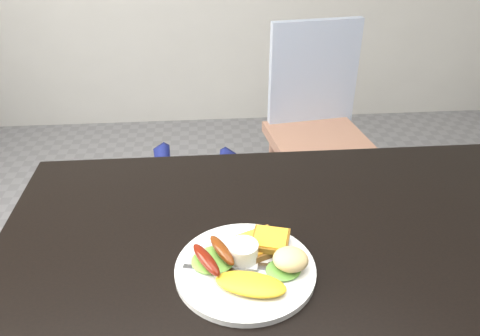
{
  "coord_description": "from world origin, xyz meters",
  "views": [
    {
      "loc": [
        -0.17,
        -0.68,
        1.36
      ],
      "look_at": [
        -0.11,
        0.07,
        0.9
      ],
      "focal_mm": 35.0,
      "sensor_mm": 36.0,
      "label": 1
    }
  ],
  "objects_px": {
    "dining_chair": "(318,141)",
    "plate": "(245,269)",
    "dining_table": "(297,260)",
    "person": "(145,117)"
  },
  "relations": [
    {
      "from": "plate",
      "to": "person",
      "type": "bearing_deg",
      "value": 113.9
    },
    {
      "from": "person",
      "to": "dining_chair",
      "type": "bearing_deg",
      "value": -131.9
    },
    {
      "from": "dining_table",
      "to": "dining_chair",
      "type": "height_order",
      "value": "dining_table"
    },
    {
      "from": "dining_chair",
      "to": "person",
      "type": "xyz_separation_m",
      "value": [
        -0.62,
        -0.56,
        0.39
      ]
    },
    {
      "from": "dining_chair",
      "to": "plate",
      "type": "distance_m",
      "value": 1.17
    },
    {
      "from": "dining_chair",
      "to": "plate",
      "type": "relative_size",
      "value": 1.48
    },
    {
      "from": "dining_table",
      "to": "plate",
      "type": "bearing_deg",
      "value": -156.78
    },
    {
      "from": "dining_table",
      "to": "plate",
      "type": "relative_size",
      "value": 4.63
    },
    {
      "from": "dining_table",
      "to": "dining_chair",
      "type": "xyz_separation_m",
      "value": [
        0.3,
        1.01,
        -0.28
      ]
    },
    {
      "from": "dining_table",
      "to": "dining_chair",
      "type": "relative_size",
      "value": 3.12
    }
  ]
}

